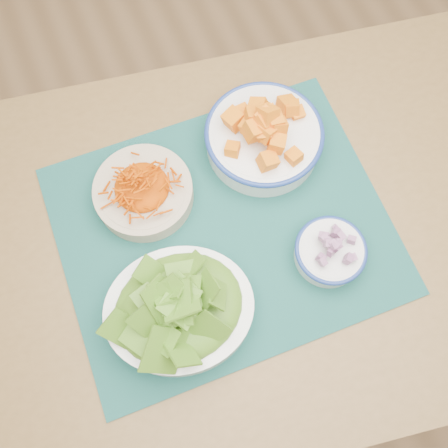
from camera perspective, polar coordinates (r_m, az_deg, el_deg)
name	(u,v)px	position (r m, az deg, el deg)	size (l,w,h in m)	color
ground	(300,316)	(1.69, 8.72, -10.38)	(4.00, 4.00, 0.00)	#A97F52
table	(274,241)	(1.05, 5.69, -2.00)	(1.35, 1.02, 0.75)	brown
placemat	(224,230)	(0.95, 0.00, -0.65)	(0.61, 0.50, 0.00)	#0D332F
carrot_bowl	(143,190)	(0.95, -9.25, 3.85)	(0.20, 0.20, 0.07)	#C4B192
squash_bowl	(264,134)	(0.98, 4.63, 10.26)	(0.24, 0.24, 0.11)	white
lettuce_bowl	(179,308)	(0.86, -5.21, -9.52)	(0.30, 0.27, 0.12)	white
onion_bowl	(330,251)	(0.92, 12.07, -3.03)	(0.15, 0.15, 0.07)	silver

